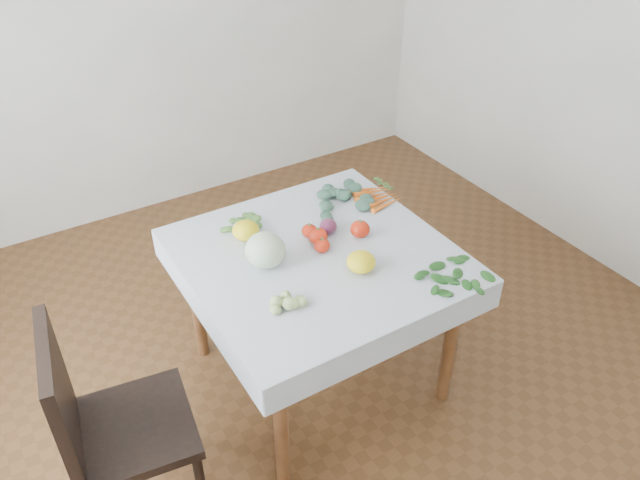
% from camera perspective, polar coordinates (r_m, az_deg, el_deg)
% --- Properties ---
extents(ground, '(4.00, 4.00, 0.00)m').
position_cam_1_polar(ground, '(3.24, -0.17, -12.04)').
color(ground, brown).
extents(back_wall, '(4.00, 0.04, 2.70)m').
position_cam_1_polar(back_wall, '(4.17, -15.57, 19.78)').
color(back_wall, white).
rests_on(back_wall, ground).
extents(table, '(1.00, 1.00, 0.75)m').
position_cam_1_polar(table, '(2.80, -0.19, -2.94)').
color(table, brown).
rests_on(table, ground).
extents(tablecloth, '(1.12, 1.12, 0.01)m').
position_cam_1_polar(tablecloth, '(2.74, -0.19, -1.31)').
color(tablecloth, white).
rests_on(tablecloth, table).
extents(chair, '(0.50, 0.50, 0.97)m').
position_cam_1_polar(chair, '(2.46, -19.18, -15.39)').
color(chair, black).
rests_on(chair, ground).
extents(cabbage, '(0.21, 0.21, 0.16)m').
position_cam_1_polar(cabbage, '(2.63, -5.03, -0.93)').
color(cabbage, silver).
rests_on(cabbage, tablecloth).
extents(tomato_a, '(0.11, 0.11, 0.08)m').
position_cam_1_polar(tomato_a, '(2.78, -0.17, 0.35)').
color(tomato_a, red).
rests_on(tomato_a, tablecloth).
extents(tomato_b, '(0.11, 0.11, 0.08)m').
position_cam_1_polar(tomato_b, '(2.83, 3.68, 1.00)').
color(tomato_b, red).
rests_on(tomato_b, tablecloth).
extents(tomato_c, '(0.09, 0.09, 0.06)m').
position_cam_1_polar(tomato_c, '(2.82, -0.98, 0.84)').
color(tomato_c, red).
rests_on(tomato_c, tablecloth).
extents(tomato_d, '(0.09, 0.09, 0.06)m').
position_cam_1_polar(tomato_d, '(2.73, 0.18, -0.51)').
color(tomato_d, red).
rests_on(tomato_d, tablecloth).
extents(heirloom_back, '(0.14, 0.14, 0.09)m').
position_cam_1_polar(heirloom_back, '(2.83, -6.81, 0.89)').
color(heirloom_back, yellow).
rests_on(heirloom_back, tablecloth).
extents(heirloom_front, '(0.16, 0.16, 0.09)m').
position_cam_1_polar(heirloom_front, '(2.62, 3.78, -2.01)').
color(heirloom_front, yellow).
rests_on(heirloom_front, tablecloth).
extents(onion_a, '(0.11, 0.11, 0.08)m').
position_cam_1_polar(onion_a, '(2.66, -4.92, -1.52)').
color(onion_a, '#51173B').
rests_on(onion_a, tablecloth).
extents(onion_b, '(0.10, 0.10, 0.07)m').
position_cam_1_polar(onion_b, '(2.85, 0.74, 1.28)').
color(onion_b, '#51173B').
rests_on(onion_b, tablecloth).
extents(tomatillo_cluster, '(0.13, 0.10, 0.04)m').
position_cam_1_polar(tomatillo_cluster, '(2.45, -3.06, -5.71)').
color(tomatillo_cluster, '#ACCD76').
rests_on(tomatillo_cluster, tablecloth).
extents(carrot_bunch, '(0.21, 0.24, 0.03)m').
position_cam_1_polar(carrot_bunch, '(3.11, 5.14, 3.92)').
color(carrot_bunch, orange).
rests_on(carrot_bunch, tablecloth).
extents(kale_bunch, '(0.27, 0.27, 0.04)m').
position_cam_1_polar(kale_bunch, '(3.04, 1.42, 3.41)').
color(kale_bunch, '#3C624E').
rests_on(kale_bunch, tablecloth).
extents(basil_bunch, '(0.29, 0.24, 0.01)m').
position_cam_1_polar(basil_bunch, '(2.65, 12.38, -3.41)').
color(basil_bunch, '#215219').
rests_on(basil_bunch, tablecloth).
extents(dill_bunch, '(0.20, 0.15, 0.02)m').
position_cam_1_polar(dill_bunch, '(2.93, -7.26, 1.43)').
color(dill_bunch, '#58843C').
rests_on(dill_bunch, tablecloth).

